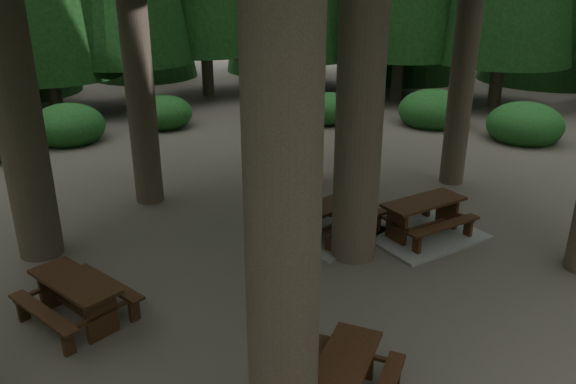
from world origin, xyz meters
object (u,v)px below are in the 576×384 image
picnic_table_c (329,224)px  picnic_table_e (343,377)px  picnic_table_b (76,293)px  picnic_table_a (422,223)px

picnic_table_c → picnic_table_e: (-2.83, -4.07, 0.23)m
picnic_table_b → picnic_table_c: size_ratio=0.84×
picnic_table_a → picnic_table_c: picnic_table_a is taller
picnic_table_a → picnic_table_e: (-4.41, -3.01, 0.19)m
picnic_table_a → picnic_table_b: size_ratio=1.16×
picnic_table_c → picnic_table_a: bearing=-47.8°
picnic_table_b → picnic_table_e: picnic_table_b is taller
picnic_table_b → picnic_table_c: (5.10, 0.38, -0.26)m
picnic_table_a → picnic_table_e: picnic_table_a is taller
picnic_table_e → picnic_table_a: bearing=-0.9°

